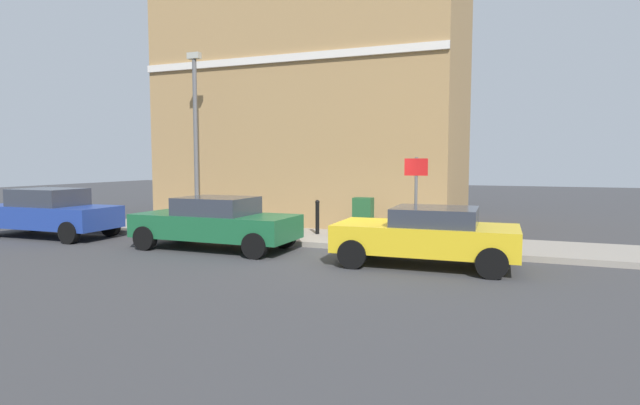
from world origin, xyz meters
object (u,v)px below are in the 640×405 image
at_px(car_yellow, 427,235).
at_px(street_sign, 416,188).
at_px(car_blue, 50,212).
at_px(utility_cabinet, 363,219).
at_px(lamppost, 196,132).
at_px(car_green, 216,222).
at_px(bollard_near_cabinet, 317,216).
at_px(bollard_far_kerb, 245,218).

bearing_deg(car_yellow, street_sign, -72.26).
bearing_deg(car_blue, utility_cabinet, -165.72).
bearing_deg(car_yellow, lamppost, -20.10).
height_order(car_green, car_blue, car_blue).
bearing_deg(car_blue, street_sign, -173.22).
distance_m(car_green, bollard_near_cabinet, 3.25).
relative_size(utility_cabinet, street_sign, 0.50).
xyz_separation_m(bollard_far_kerb, lamppost, (1.25, 2.53, 2.60)).
bearing_deg(lamppost, car_yellow, -108.88).
relative_size(car_green, bollard_near_cabinet, 4.24).
xyz_separation_m(street_sign, lamppost, (1.12, 7.47, 1.64)).
relative_size(bollard_near_cabinet, street_sign, 0.45).
xyz_separation_m(bollard_near_cabinet, bollard_far_kerb, (-1.28, 1.76, 0.00)).
height_order(car_blue, bollard_near_cabinet, car_blue).
relative_size(car_yellow, lamppost, 0.70).
bearing_deg(bollard_far_kerb, bollard_near_cabinet, -54.03).
distance_m(utility_cabinet, bollard_far_kerb, 3.44).
height_order(bollard_far_kerb, lamppost, lamppost).
bearing_deg(bollard_near_cabinet, utility_cabinet, -93.90).
relative_size(car_yellow, car_blue, 0.93).
relative_size(car_blue, lamppost, 0.76).
distance_m(bollard_near_cabinet, bollard_far_kerb, 2.18).
bearing_deg(street_sign, bollard_far_kerb, 91.57).
xyz_separation_m(utility_cabinet, lamppost, (0.07, 5.76, 2.62)).
height_order(street_sign, lamppost, lamppost).
bearing_deg(car_green, street_sign, -163.01).
distance_m(car_yellow, car_green, 5.61).
xyz_separation_m(car_green, utility_cabinet, (2.55, -3.35, -0.05)).
relative_size(bollard_near_cabinet, bollard_far_kerb, 1.00).
distance_m(bollard_near_cabinet, lamppost, 5.02).
distance_m(car_yellow, bollard_far_kerb, 5.70).
height_order(car_green, bollard_near_cabinet, car_green).
bearing_deg(street_sign, bollard_near_cabinet, 70.17).
height_order(car_green, utility_cabinet, car_green).
bearing_deg(utility_cabinet, bollard_far_kerb, 110.08).
bearing_deg(utility_cabinet, car_green, 127.29).
height_order(bollard_near_cabinet, street_sign, street_sign).
xyz_separation_m(car_yellow, car_blue, (0.12, 11.62, 0.07)).
bearing_deg(street_sign, car_yellow, -161.04).
relative_size(car_blue, bollard_near_cabinet, 4.17).
distance_m(car_yellow, lamppost, 8.87).
bearing_deg(bollard_far_kerb, car_yellow, -105.18).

